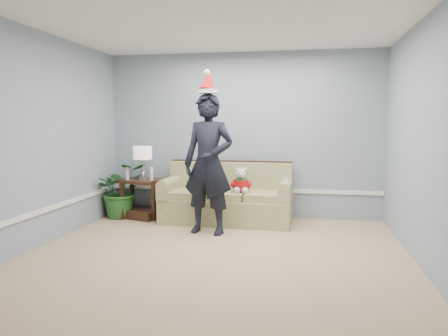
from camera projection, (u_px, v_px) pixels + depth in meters
name	position (u px, v px, depth m)	size (l,w,h in m)	color
room_shell	(211.00, 142.00, 4.73)	(4.54, 5.04, 2.74)	tan
wainscot_trim	(148.00, 201.00, 6.19)	(4.49, 4.99, 0.06)	white
sofa	(227.00, 200.00, 6.90)	(2.03, 0.91, 0.94)	#5F6731
side_table	(143.00, 203.00, 7.18)	(0.80, 0.73, 0.64)	#382114
table_lamp	(143.00, 154.00, 7.07)	(0.30, 0.30, 0.54)	silver
candle_pair	(139.00, 174.00, 6.98)	(0.46, 0.05, 0.21)	silver
houseplant	(121.00, 190.00, 7.19)	(0.82, 0.71, 0.91)	#215C24
man	(208.00, 164.00, 6.09)	(0.72, 0.47, 1.97)	black
santa_hat	(208.00, 83.00, 5.99)	(0.35, 0.37, 0.33)	silver
teddy_bear	(241.00, 183.00, 6.68)	(0.27, 0.29, 0.39)	silver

